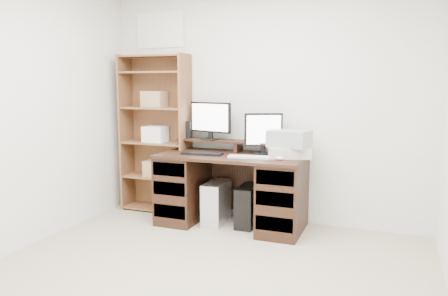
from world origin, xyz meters
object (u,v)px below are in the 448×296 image
Objects in this scene: desk at (231,189)px; tower_black at (248,206)px; printer at (289,152)px; bookshelf at (156,132)px; monitor_small at (263,132)px; tower_silver at (216,202)px; monitor_wide at (210,119)px.

desk is 0.25m from tower_black.
desk is at bearing 168.62° from printer.
desk is 0.83× the size of bookshelf.
monitor_small is at bearing 23.12° from desk.
tower_black is 0.24× the size of bookshelf.
bookshelf reaches higher than tower_black.
printer is at bearing 1.87° from tower_silver.
bookshelf is (-1.17, 0.16, 0.71)m from tower_black.
bookshelf is (-1.59, 0.14, 0.12)m from printer.
tower_black is (-0.13, -0.07, -0.77)m from monitor_small.
monitor_small is 1.00× the size of tower_black.
monitor_wide is 1.19× the size of tower_black.
tower_silver is (-0.18, 0.01, -0.17)m from desk.
monitor_small is at bearing 150.76° from printer.
monitor_wide is at bearing 125.19° from tower_silver.
printer is 1.60m from bookshelf.
printer is (0.58, 0.08, 0.41)m from desk.
printer reaches higher than desk.
printer is 0.92× the size of tower_silver.
bookshelf is (-1.30, 0.08, -0.06)m from monitor_small.
tower_silver is (-0.48, -0.12, -0.76)m from monitor_small.
monitor_wide is 0.90m from tower_silver.
printer is (0.90, -0.11, -0.30)m from monitor_wide.
tower_black is 1.38m from bookshelf.
monitor_wide is 1.02m from tower_black.
monitor_small is at bearing 7.58° from monitor_wide.
printer is 0.96m from tower_silver.
monitor_wide is at bearing 150.96° from monitor_small.
monitor_small is at bearing 27.47° from tower_black.
monitor_wide is at bearing 154.09° from printer.
desk is at bearing -11.98° from bookshelf.
monitor_small reaches higher than tower_black.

